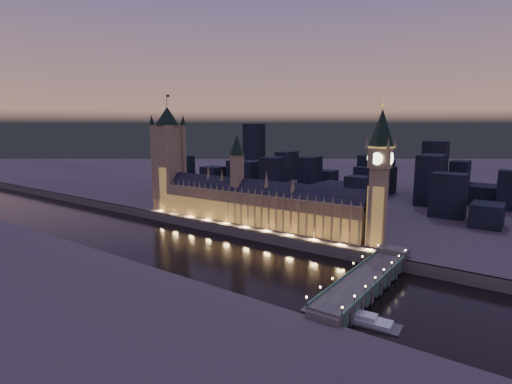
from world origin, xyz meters
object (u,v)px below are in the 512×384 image
Objects in this scene: palace_of_westminster at (254,203)px; westminster_bridge at (367,281)px; victoria_tower at (169,153)px; river_boat at (350,316)px; elizabeth_tower at (380,166)px.

westminster_bridge is (127.72, -65.18, -20.39)m from palace_of_westminster.
victoria_tower reaches higher than river_boat.
palace_of_westminster is at bearing -0.10° from victoria_tower.
victoria_tower is 1.11× the size of elizabeth_tower.
palace_of_westminster is 1.74× the size of victoria_tower.
westminster_bridge is at bearing -27.04° from palace_of_westminster.
victoria_tower reaches higher than westminster_bridge.
river_boat is at bearing -82.32° from westminster_bridge.
elizabeth_tower is at bearing 102.59° from river_boat.
westminster_bridge is 37.44m from river_boat.
palace_of_westminster is at bearing -179.90° from elizabeth_tower.
palace_of_westminster is 169.21m from river_boat.
elizabeth_tower is (109.86, 0.19, 39.77)m from palace_of_westminster.
palace_of_westminster is 115.04m from victoria_tower.
palace_of_westminster reaches higher than westminster_bridge.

